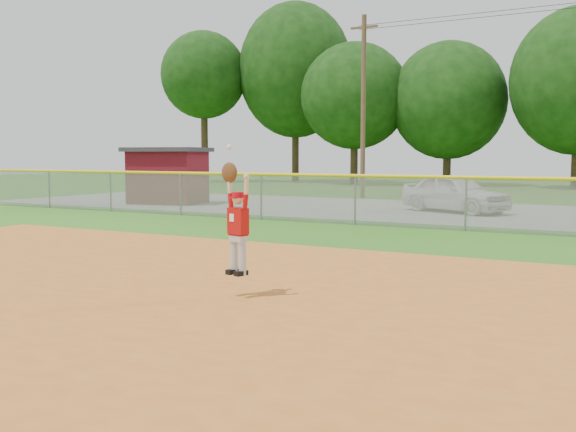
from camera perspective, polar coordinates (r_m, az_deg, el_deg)
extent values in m
plane|color=#2C6316|center=(9.27, 0.83, -7.65)|extent=(120.00, 120.00, 0.00)
cube|color=#B36020|center=(6.86, -11.31, -12.28)|extent=(24.00, 16.00, 0.04)
cube|color=gray|center=(24.44, 18.74, 0.19)|extent=(44.00, 10.00, 0.03)
imported|color=white|center=(24.38, 14.62, 1.99)|extent=(4.48, 3.21, 1.42)
cube|color=#560C14|center=(28.51, -10.61, 3.34)|extent=(3.29, 2.72, 2.28)
cube|color=#333338|center=(28.50, -10.65, 5.82)|extent=(3.72, 3.14, 0.18)
cube|color=gray|center=(18.52, 15.53, 1.00)|extent=(40.00, 0.03, 1.50)
cylinder|color=yellow|center=(18.48, 15.59, 3.32)|extent=(40.00, 0.10, 0.10)
cylinder|color=gray|center=(27.61, -20.46, 2.22)|extent=(0.06, 0.06, 1.50)
cylinder|color=gray|center=(25.18, -15.50, 2.10)|extent=(0.06, 0.06, 1.50)
cylinder|color=gray|center=(22.97, -9.53, 1.93)|extent=(0.06, 0.06, 1.50)
cylinder|color=gray|center=(21.07, -2.40, 1.69)|extent=(0.06, 0.06, 1.50)
cylinder|color=gray|center=(19.55, 5.98, 1.39)|extent=(0.06, 0.06, 1.50)
cylinder|color=gray|center=(18.52, 15.53, 1.00)|extent=(0.06, 0.06, 1.50)
cylinder|color=#4C3823|center=(32.47, 6.70, 9.56)|extent=(0.24, 0.24, 9.00)
cube|color=#4C3823|center=(32.99, 6.78, 16.33)|extent=(1.40, 0.10, 0.10)
cylinder|color=black|center=(30.79, 23.19, 16.55)|extent=(18.50, 0.02, 0.02)
cylinder|color=black|center=(30.83, 23.21, 16.92)|extent=(18.50, 0.02, 0.02)
cylinder|color=#422D1C|center=(53.30, -7.42, 6.19)|extent=(0.56, 0.56, 5.87)
ellipsoid|color=#193F0F|center=(53.70, -7.50, 12.32)|extent=(6.95, 6.95, 7.05)
cylinder|color=#422D1C|center=(52.63, 0.66, 6.37)|extent=(0.56, 0.56, 6.10)
ellipsoid|color=#193F0F|center=(53.07, 0.67, 12.82)|extent=(9.19, 9.19, 10.85)
cylinder|color=#422D1C|center=(48.34, 5.90, 5.45)|extent=(0.56, 0.56, 4.43)
ellipsoid|color=#193F0F|center=(48.55, 5.95, 10.57)|extent=(8.01, 8.01, 7.88)
cylinder|color=#422D1C|center=(47.76, 13.96, 5.13)|extent=(0.56, 0.56, 4.11)
ellipsoid|color=#193F0F|center=(47.93, 14.07, 9.93)|extent=(8.19, 8.19, 8.39)
cylinder|color=#422D1C|center=(45.28, 24.25, 5.16)|extent=(0.56, 0.56, 4.64)
cylinder|color=silver|center=(9.43, -4.81, -3.63)|extent=(0.14, 0.14, 0.50)
cylinder|color=silver|center=(9.30, -4.07, -3.75)|extent=(0.14, 0.14, 0.50)
cube|color=black|center=(9.45, -4.94, -4.94)|extent=(0.15, 0.22, 0.07)
cube|color=black|center=(9.31, -4.20, -5.09)|extent=(0.15, 0.22, 0.07)
cube|color=silver|center=(9.32, -4.45, -1.98)|extent=(0.29, 0.20, 0.10)
cube|color=maroon|center=(9.32, -4.46, -1.61)|extent=(0.30, 0.22, 0.04)
cube|color=#A50D0B|center=(9.30, -4.46, -0.44)|extent=(0.33, 0.23, 0.38)
cube|color=white|center=(9.26, -5.03, -0.15)|extent=(0.09, 0.03, 0.11)
sphere|color=beige|center=(9.27, -4.48, 1.57)|extent=(0.21, 0.21, 0.17)
cylinder|color=#B00A15|center=(9.27, -4.48, 1.89)|extent=(0.21, 0.21, 0.08)
cube|color=#B00A15|center=(9.21, -4.90, 1.64)|extent=(0.15, 0.13, 0.02)
cylinder|color=#A50D0B|center=(9.39, -5.13, 1.40)|extent=(0.11, 0.09, 0.21)
cylinder|color=beige|center=(9.39, -5.22, 2.70)|extent=(0.09, 0.08, 0.23)
ellipsoid|color=#4C2D14|center=(9.39, -5.23, 3.86)|extent=(0.28, 0.18, 0.30)
sphere|color=white|center=(9.39, -5.25, 6.11)|extent=(0.09, 0.09, 0.08)
cylinder|color=#A50D0B|center=(9.15, -3.81, 1.31)|extent=(0.11, 0.09, 0.21)
cylinder|color=beige|center=(9.12, -3.73, 2.63)|extent=(0.09, 0.08, 0.23)
sphere|color=beige|center=(9.12, -3.74, 3.51)|extent=(0.10, 0.10, 0.08)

